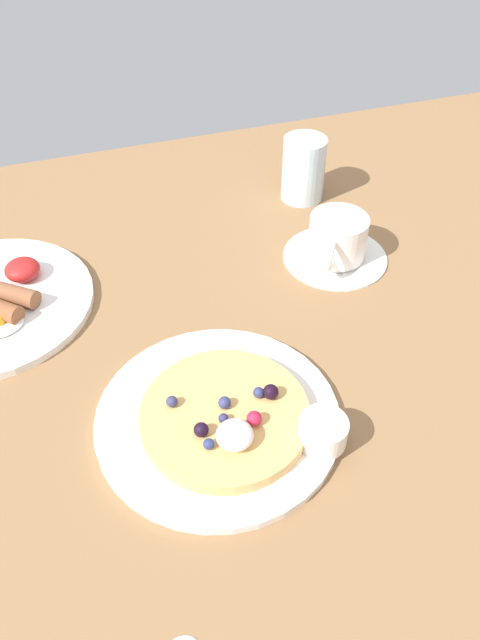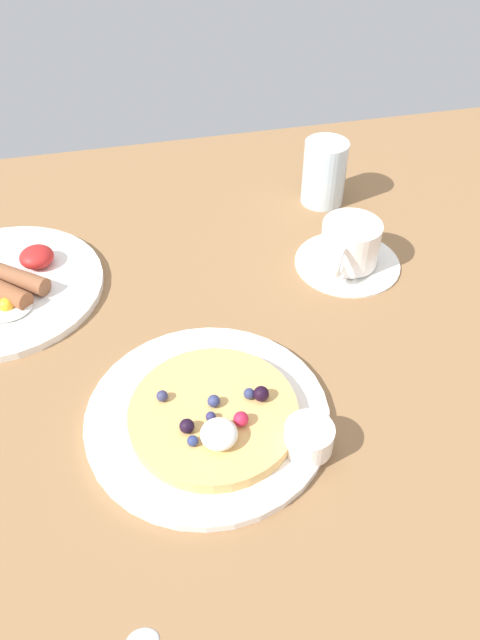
# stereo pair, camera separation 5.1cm
# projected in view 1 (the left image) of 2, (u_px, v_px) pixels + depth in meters

# --- Properties ---
(ground_plane) EXTENTS (1.95, 1.10, 0.03)m
(ground_plane) POSITION_uv_depth(u_px,v_px,m) (217.00, 360.00, 0.76)
(ground_plane) COLOR olive
(pancake_plate) EXTENTS (0.27, 0.27, 0.01)m
(pancake_plate) POSITION_uv_depth(u_px,v_px,m) (218.00, 418.00, 0.67)
(pancake_plate) COLOR white
(pancake_plate) RESTS_ON ground_plane
(pancake_with_berries) EXTENTS (0.18, 0.18, 0.04)m
(pancake_with_berries) POSITION_uv_depth(u_px,v_px,m) (226.00, 417.00, 0.65)
(pancake_with_berries) COLOR #E4AE61
(pancake_with_berries) RESTS_ON pancake_plate
(syrup_ramekin) EXTENTS (0.05, 0.05, 0.03)m
(syrup_ramekin) POSITION_uv_depth(u_px,v_px,m) (323.00, 432.00, 0.63)
(syrup_ramekin) COLOR white
(syrup_ramekin) RESTS_ON pancake_plate
(fried_breakfast) EXTENTS (0.12, 0.14, 0.03)m
(fried_breakfast) POSITION_uv_depth(u_px,v_px,m) (3.00, 293.00, 0.80)
(fried_breakfast) COLOR brown
(fried_breakfast) RESTS_ON breakfast_plate
(coffee_saucer) EXTENTS (0.15, 0.15, 0.01)m
(coffee_saucer) POSITION_uv_depth(u_px,v_px,m) (335.00, 256.00, 0.88)
(coffee_saucer) COLOR white
(coffee_saucer) RESTS_ON ground_plane
(coffee_cup) EXTENTS (0.09, 0.10, 0.06)m
(coffee_cup) POSITION_uv_depth(u_px,v_px,m) (337.00, 237.00, 0.86)
(coffee_cup) COLOR white
(coffee_cup) RESTS_ON coffee_saucer
(water_glass) EXTENTS (0.07, 0.07, 0.10)m
(water_glass) POSITION_uv_depth(u_px,v_px,m) (303.00, 169.00, 0.97)
(water_glass) COLOR silver
(water_glass) RESTS_ON ground_plane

